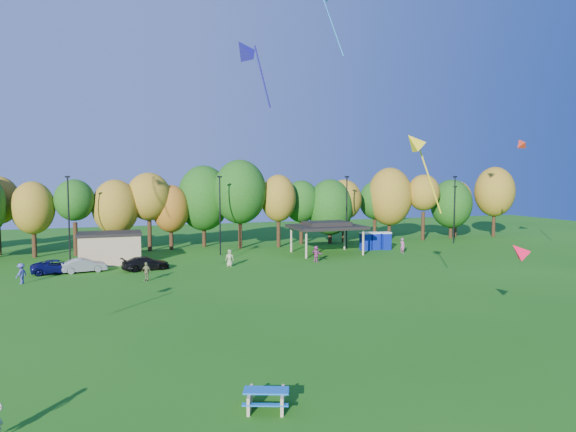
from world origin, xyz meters
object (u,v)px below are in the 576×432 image
object	(u,v)px
porta_potties	(375,241)
picnic_table	(266,398)
car_b	(84,265)
car_c	(57,266)
car_d	(146,263)

from	to	relation	value
porta_potties	picnic_table	bearing A→B (deg)	-123.88
car_b	porta_potties	bearing A→B (deg)	-91.14
picnic_table	car_c	distance (m)	34.86
porta_potties	car_c	world-z (taller)	porta_potties
car_b	car_c	bearing A→B (deg)	74.40
picnic_table	porta_potties	bearing A→B (deg)	76.55
car_c	car_d	bearing A→B (deg)	-103.36
picnic_table	car_d	distance (m)	32.38
car_c	car_d	size ratio (longest dim) A/B	1.02
car_b	car_c	world-z (taller)	car_b
porta_potties	car_d	xyz separation A→B (m)	(-27.73, -5.22, -0.45)
picnic_table	car_b	xyz separation A→B (m)	(-8.10, 32.98, 0.22)
picnic_table	car_d	xyz separation A→B (m)	(-2.54, 32.28, 0.21)
picnic_table	car_b	distance (m)	33.96
porta_potties	car_b	size ratio (longest dim) A/B	0.94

